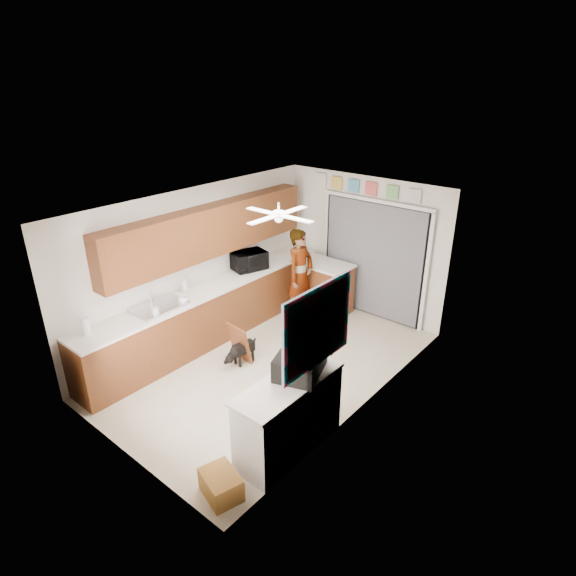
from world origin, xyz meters
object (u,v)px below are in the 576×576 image
Objects in this scene: microwave at (249,261)px; suitcase at (300,362)px; cardboard_box at (221,485)px; man at (300,275)px; cup at (183,300)px; dog at (244,352)px; navy_crate at (272,424)px; soap_bottle at (184,284)px; paper_towel_roll at (86,326)px.

microwave is 3.26m from suitcase.
man is (-1.87, 3.67, 0.70)m from cardboard_box.
cup is 1.21m from dog.
navy_crate is (2.14, -0.44, -0.89)m from cup.
man is (-1.62, 2.59, 0.73)m from navy_crate.
cardboard_box is 0.92× the size of dog.
cardboard_box is at bearing -123.84° from microwave.
cardboard_box is at bearing -156.41° from man.
cup is 0.28× the size of dog.
man reaches higher than cup.
suitcase is 1.43× the size of cardboard_box.
soap_bottle is 2.84m from suitcase.
cup is at bearing 162.84° from man.
cardboard_box is 2.55m from dog.
soap_bottle is 1.70m from paper_towel_roll.
suitcase is 1.81× the size of navy_crate.
cup is at bearing -141.58° from dog.
suitcase is 2.04m from dog.
cup is 2.36m from navy_crate.
cardboard_box is 1.11m from navy_crate.
cardboard_box is 1.27× the size of navy_crate.
microwave reaches higher than cardboard_box.
cup is 0.39× the size of navy_crate.
navy_crate is (-0.25, 1.09, -0.03)m from cardboard_box.
microwave is 1.19× the size of dog.
navy_crate is at bearing -24.38° from dog.
cup is 2.48m from suitcase.
paper_towel_roll is at bearing -109.97° from dog.
soap_bottle is at bearing 137.91° from cup.
dog reaches higher than navy_crate.
cardboard_box is (2.71, -1.81, -0.93)m from soap_bottle.
soap_bottle is at bearing 152.37° from man.
man is (0.53, 2.14, -0.15)m from cup.
microwave is 4.25× the size of cup.
soap_bottle is (-0.13, -1.33, -0.03)m from microwave.
cup is at bearing -156.65° from microwave.
microwave is at bearing 84.60° from soap_bottle.
soap_bottle is 2.06m from man.
navy_crate is (-0.32, -0.15, -0.97)m from suitcase.
cardboard_box is at bearing -42.05° from dog.
navy_crate is 3.14m from man.
navy_crate is at bearing 102.96° from cardboard_box.
navy_crate is at bearing -11.61° from cup.
suitcase is at bearing -6.70° from cup.
cardboard_box is (-0.07, -1.24, -0.94)m from suitcase.
suitcase is at bearing 86.76° from cardboard_box.
paper_towel_roll is 0.15× the size of man.
man reaches higher than microwave.
microwave is 2.35× the size of paper_towel_roll.
man reaches higher than soap_bottle.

